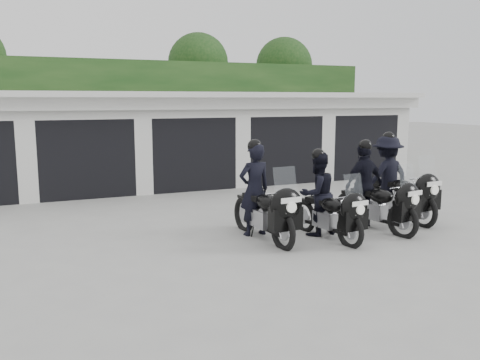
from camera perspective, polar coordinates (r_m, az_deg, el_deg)
name	(u,v)px	position (r m, az deg, el deg)	size (l,w,h in m)	color
ground	(279,235)	(10.49, 4.37, -6.16)	(80.00, 80.00, 0.00)	#9C9C97
garage_block	(171,138)	(17.71, -7.71, 4.70)	(16.40, 6.80, 2.96)	silver
background_vegetation	(149,99)	(22.46, -10.21, 8.98)	(20.00, 3.90, 5.80)	#163714
police_bike_a	(262,199)	(10.02, 2.52, -2.14)	(0.80, 2.33, 2.02)	black
police_bike_b	(323,199)	(10.28, 9.30, -2.14)	(0.92, 2.10, 1.83)	black
police_bike_c	(370,190)	(11.18, 14.44, -1.10)	(1.16, 2.23, 1.96)	black
police_bike_d	(392,181)	(12.28, 16.74, -0.08)	(1.29, 2.37, 2.07)	black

